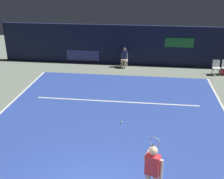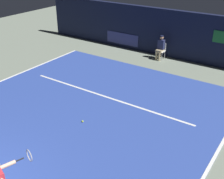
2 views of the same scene
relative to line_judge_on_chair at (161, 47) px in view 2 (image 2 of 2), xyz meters
The scene contains 7 objects.
ground_plane 7.35m from the line_judge_on_chair, 89.26° to the right, with size 31.91×31.91×0.00m, color gray.
court_surface 7.35m from the line_judge_on_chair, 89.26° to the right, with size 9.89×11.49×0.01m, color #2D479E.
line_sideline_left 8.89m from the line_judge_on_chair, 55.72° to the right, with size 0.10×11.49×0.01m, color white.
line_service 5.35m from the line_judge_on_chair, 88.98° to the right, with size 7.72×0.10×0.01m, color white.
back_wall 0.96m from the line_judge_on_chair, 82.86° to the left, with size 16.70×0.33×2.60m.
line_judge_on_chair is the anchor object (origin of this frame).
tennis_ball 7.38m from the line_judge_on_chair, 85.87° to the right, with size 0.07×0.07×0.07m, color #CCE033.
Camera 2 is at (6.16, -1.80, 5.66)m, focal length 46.11 mm.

